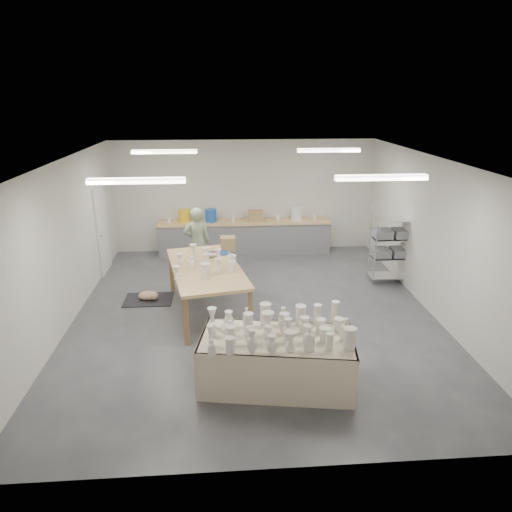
{
  "coord_description": "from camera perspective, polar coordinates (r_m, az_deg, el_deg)",
  "views": [
    {
      "loc": [
        -0.57,
        -8.14,
        4.12
      ],
      "look_at": [
        0.07,
        0.44,
        1.05
      ],
      "focal_mm": 32.0,
      "sensor_mm": 36.0,
      "label": 1
    }
  ],
  "objects": [
    {
      "name": "potter",
      "position": [
        10.77,
        -7.36,
        1.72
      ],
      "size": [
        0.66,
        0.49,
        1.68
      ],
      "primitive_type": "imported",
      "rotation": [
        0.0,
        0.0,
        3.29
      ],
      "color": "#97AC85",
      "rests_on": "ground"
    },
    {
      "name": "room",
      "position": [
        8.49,
        -1.0,
        5.56
      ],
      "size": [
        8.0,
        8.02,
        3.0
      ],
      "color": "#424449",
      "rests_on": "ground"
    },
    {
      "name": "cat",
      "position": [
        9.9,
        -13.22,
        -4.82
      ],
      "size": [
        0.46,
        0.36,
        0.18
      ],
      "rotation": [
        0.0,
        0.0,
        0.19
      ],
      "color": "white",
      "rests_on": "rug"
    },
    {
      "name": "red_stool",
      "position": [
        11.21,
        -7.17,
        -0.72
      ],
      "size": [
        0.35,
        0.35,
        0.28
      ],
      "rotation": [
        0.0,
        0.0,
        -0.17
      ],
      "color": "red",
      "rests_on": "ground"
    },
    {
      "name": "wire_shelf",
      "position": [
        10.75,
        16.51,
        1.45
      ],
      "size": [
        0.88,
        0.48,
        1.8
      ],
      "color": "silver",
      "rests_on": "ground"
    },
    {
      "name": "work_table",
      "position": [
        8.97,
        -5.98,
        -1.24
      ],
      "size": [
        1.75,
        2.75,
        1.31
      ],
      "rotation": [
        0.0,
        0.0,
        0.2
      ],
      "color": "tan",
      "rests_on": "ground"
    },
    {
      "name": "back_counter",
      "position": [
        12.38,
        -1.47,
        2.54
      ],
      "size": [
        4.6,
        0.6,
        1.24
      ],
      "color": "tan",
      "rests_on": "ground"
    },
    {
      "name": "drying_table",
      "position": [
        6.89,
        2.63,
        -12.61
      ],
      "size": [
        2.37,
        1.41,
        1.16
      ],
      "rotation": [
        0.0,
        0.0,
        -0.16
      ],
      "color": "olive",
      "rests_on": "ground"
    },
    {
      "name": "rug",
      "position": [
        9.96,
        -13.28,
        -5.31
      ],
      "size": [
        1.0,
        0.7,
        0.02
      ],
      "primitive_type": "cube",
      "color": "black",
      "rests_on": "ground"
    }
  ]
}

